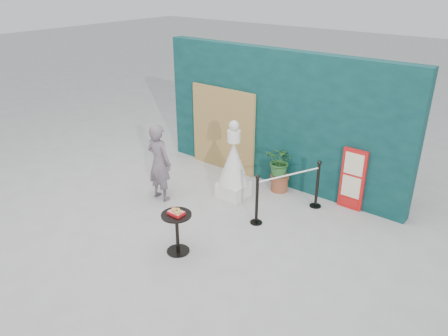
{
  "coord_description": "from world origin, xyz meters",
  "views": [
    {
      "loc": [
        4.73,
        -4.82,
        4.49
      ],
      "look_at": [
        0.0,
        1.2,
        1.0
      ],
      "focal_mm": 35.0,
      "sensor_mm": 36.0,
      "label": 1
    }
  ],
  "objects": [
    {
      "name": "woman",
      "position": [
        -1.46,
        0.87,
        0.83
      ],
      "size": [
        0.61,
        0.4,
        1.66
      ],
      "primitive_type": "imported",
      "rotation": [
        0.0,
        0.0,
        3.13
      ],
      "color": "slate",
      "rests_on": "ground"
    },
    {
      "name": "bamboo_fence",
      "position": [
        -1.4,
        2.94,
        1.0
      ],
      "size": [
        1.8,
        0.08,
        2.0
      ],
      "primitive_type": "cube",
      "color": "tan",
      "rests_on": "ground"
    },
    {
      "name": "back_wall",
      "position": [
        0.0,
        3.15,
        1.5
      ],
      "size": [
        6.0,
        0.3,
        3.0
      ],
      "primitive_type": "cube",
      "color": "#0A2E2E",
      "rests_on": "ground"
    },
    {
      "name": "planter",
      "position": [
        0.35,
        2.75,
        0.61
      ],
      "size": [
        0.62,
        0.53,
        1.05
      ],
      "color": "brown",
      "rests_on": "ground"
    },
    {
      "name": "statue",
      "position": [
        -0.29,
        1.9,
        0.7
      ],
      "size": [
        0.67,
        0.67,
        1.72
      ],
      "color": "white",
      "rests_on": "ground"
    },
    {
      "name": "cafe_table",
      "position": [
        0.19,
        -0.33,
        0.5
      ],
      "size": [
        0.52,
        0.52,
        0.75
      ],
      "color": "black",
      "rests_on": "ground"
    },
    {
      "name": "ground",
      "position": [
        0.0,
        0.0,
        0.0
      ],
      "size": [
        60.0,
        60.0,
        0.0
      ],
      "primitive_type": "plane",
      "color": "#ADAAA5",
      "rests_on": "ground"
    },
    {
      "name": "stanchion_barrier",
      "position": [
        1.02,
        1.94,
        0.49
      ],
      "size": [
        0.84,
        1.54,
        1.03
      ],
      "color": "black",
      "rests_on": "ground"
    },
    {
      "name": "menu_board",
      "position": [
        1.9,
        2.95,
        0.65
      ],
      "size": [
        0.5,
        0.07,
        1.3
      ],
      "color": "red",
      "rests_on": "ground"
    },
    {
      "name": "food_basket",
      "position": [
        0.19,
        -0.33,
        0.79
      ],
      "size": [
        0.26,
        0.19,
        0.11
      ],
      "color": "red",
      "rests_on": "cafe_table"
    }
  ]
}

